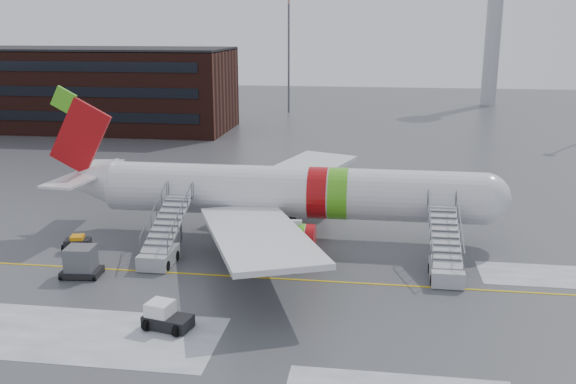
% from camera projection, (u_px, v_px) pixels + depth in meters
% --- Properties ---
extents(ground, '(260.00, 260.00, 0.00)m').
position_uv_depth(ground, '(240.00, 271.00, 42.08)').
color(ground, '#494C4F').
rests_on(ground, ground).
extents(airliner, '(35.03, 32.97, 11.18)m').
position_uv_depth(airliner, '(279.00, 192.00, 48.26)').
color(airliner, silver).
rests_on(airliner, ground).
extents(airstair_fwd, '(2.05, 7.70, 3.48)m').
position_uv_depth(airstair_fwd, '(445.00, 260.00, 40.97)').
color(airstair_fwd, '#AFB0B6').
rests_on(airstair_fwd, ground).
extents(airstair_aft, '(2.05, 7.70, 3.48)m').
position_uv_depth(airstair_aft, '(162.00, 246.00, 43.58)').
color(airstair_aft, '#A1A3A8').
rests_on(airstair_aft, ground).
extents(pushback_tug, '(2.76, 2.30, 1.44)m').
position_uv_depth(pushback_tug, '(165.00, 317.00, 34.02)').
color(pushback_tug, black).
rests_on(pushback_tug, ground).
extents(uld_container, '(2.55, 1.96, 1.96)m').
position_uv_depth(uld_container, '(81.00, 263.00, 40.99)').
color(uld_container, black).
rests_on(uld_container, ground).
extents(baggage_tractor, '(2.37, 1.43, 1.18)m').
position_uv_depth(baggage_tractor, '(78.00, 245.00, 45.58)').
color(baggage_tractor, black).
rests_on(baggage_tractor, ground).
extents(terminal_building, '(62.00, 16.11, 12.30)m').
position_uv_depth(terminal_building, '(32.00, 88.00, 99.39)').
color(terminal_building, '#3F1E16').
rests_on(terminal_building, ground).
extents(control_tower, '(6.40, 6.40, 30.00)m').
position_uv_depth(control_tower, '(495.00, 8.00, 124.12)').
color(control_tower, '#B2B5BA').
rests_on(control_tower, ground).
extents(light_mast_far_n, '(1.20, 1.20, 24.25)m').
position_uv_depth(light_mast_far_n, '(289.00, 35.00, 114.36)').
color(light_mast_far_n, '#595B60').
rests_on(light_mast_far_n, ground).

